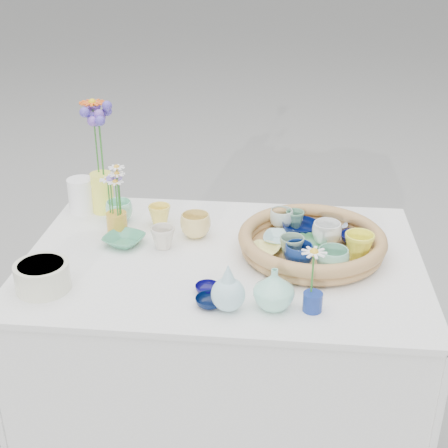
# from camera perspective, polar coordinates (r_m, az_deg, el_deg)

# --- Properties ---
(ground) EXTENTS (80.00, 80.00, 0.00)m
(ground) POSITION_cam_1_polar(r_m,az_deg,el_deg) (2.46, -0.05, -18.78)
(ground) COLOR gray
(display_table) EXTENTS (1.26, 0.86, 0.77)m
(display_table) POSITION_cam_1_polar(r_m,az_deg,el_deg) (2.46, -0.05, -18.78)
(display_table) COLOR white
(display_table) RESTS_ON ground
(wicker_tray) EXTENTS (0.47, 0.47, 0.08)m
(wicker_tray) POSITION_cam_1_polar(r_m,az_deg,el_deg) (2.02, 8.03, -1.68)
(wicker_tray) COLOR #9C6F48
(wicker_tray) RESTS_ON display_table
(tray_ceramic_0) EXTENTS (0.15, 0.15, 0.04)m
(tray_ceramic_0) POSITION_cam_1_polar(r_m,az_deg,el_deg) (2.10, 7.03, -0.42)
(tray_ceramic_0) COLOR #040E3B
(tray_ceramic_0) RESTS_ON wicker_tray
(tray_ceramic_1) EXTENTS (0.11, 0.11, 0.03)m
(tray_ceramic_1) POSITION_cam_1_polar(r_m,az_deg,el_deg) (2.08, 11.90, -1.32)
(tray_ceramic_1) COLOR #0B1151
(tray_ceramic_1) RESTS_ON wicker_tray
(tray_ceramic_2) EXTENTS (0.11, 0.11, 0.09)m
(tray_ceramic_2) POSITION_cam_1_polar(r_m,az_deg,el_deg) (1.97, 12.23, -2.01)
(tray_ceramic_2) COLOR yellow
(tray_ceramic_2) RESTS_ON wicker_tray
(tray_ceramic_3) EXTENTS (0.11, 0.11, 0.03)m
(tray_ceramic_3) POSITION_cam_1_polar(r_m,az_deg,el_deg) (2.01, 7.81, -1.90)
(tray_ceramic_3) COLOR #539D67
(tray_ceramic_3) RESTS_ON wicker_tray
(tray_ceramic_4) EXTENTS (0.10, 0.10, 0.07)m
(tray_ceramic_4) POSITION_cam_1_polar(r_m,az_deg,el_deg) (1.94, 6.21, -2.16)
(tray_ceramic_4) COLOR gray
(tray_ceramic_4) RESTS_ON wicker_tray
(tray_ceramic_5) EXTENTS (0.13, 0.13, 0.03)m
(tray_ceramic_5) POSITION_cam_1_polar(r_m,az_deg,el_deg) (2.04, 5.20, -1.41)
(tray_ceramic_5) COLOR #97C0BC
(tray_ceramic_5) RESTS_ON wicker_tray
(tray_ceramic_6) EXTENTS (0.11, 0.11, 0.06)m
(tray_ceramic_6) POSITION_cam_1_polar(r_m,az_deg,el_deg) (2.14, 5.27, 0.52)
(tray_ceramic_6) COLOR #B5C9BE
(tray_ceramic_6) RESTS_ON wicker_tray
(tray_ceramic_7) EXTENTS (0.10, 0.10, 0.08)m
(tray_ceramic_7) POSITION_cam_1_polar(r_m,az_deg,el_deg) (2.04, 9.37, -0.85)
(tray_ceramic_7) COLOR white
(tray_ceramic_7) RESTS_ON wicker_tray
(tray_ceramic_8) EXTENTS (0.10, 0.10, 0.02)m
(tray_ceramic_8) POSITION_cam_1_polar(r_m,az_deg,el_deg) (2.16, 10.00, -0.09)
(tray_ceramic_8) COLOR #9FB9DB
(tray_ceramic_8) RESTS_ON wicker_tray
(tray_ceramic_9) EXTENTS (0.11, 0.11, 0.07)m
(tray_ceramic_9) POSITION_cam_1_polar(r_m,az_deg,el_deg) (1.91, 6.84, -2.81)
(tray_ceramic_9) COLOR navy
(tray_ceramic_9) RESTS_ON wicker_tray
(tray_ceramic_10) EXTENTS (0.13, 0.13, 0.02)m
(tray_ceramic_10) POSITION_cam_1_polar(r_m,az_deg,el_deg) (1.97, 3.67, -2.43)
(tray_ceramic_10) COLOR #F2E97E
(tray_ceramic_10) RESTS_ON wicker_tray
(tray_ceramic_11) EXTENTS (0.10, 0.10, 0.08)m
(tray_ceramic_11) POSITION_cam_1_polar(r_m,az_deg,el_deg) (1.88, 9.91, -3.30)
(tray_ceramic_11) COLOR #76B899
(tray_ceramic_11) RESTS_ON wicker_tray
(tray_ceramic_12) EXTENTS (0.06, 0.06, 0.06)m
(tray_ceramic_12) POSITION_cam_1_polar(r_m,az_deg,el_deg) (2.14, 6.49, 0.43)
(tray_ceramic_12) COLOR #568C6D
(tray_ceramic_12) RESTS_ON wicker_tray
(loose_ceramic_0) EXTENTS (0.10, 0.10, 0.07)m
(loose_ceramic_0) POSITION_cam_1_polar(r_m,az_deg,el_deg) (2.20, -5.90, 0.82)
(loose_ceramic_0) COLOR #FFE256
(loose_ceramic_0) RESTS_ON display_table
(loose_ceramic_1) EXTENTS (0.13, 0.13, 0.08)m
(loose_ceramic_1) POSITION_cam_1_polar(r_m,az_deg,el_deg) (2.11, -2.62, -0.12)
(loose_ceramic_1) COLOR #E5C973
(loose_ceramic_1) RESTS_ON display_table
(loose_ceramic_2) EXTENTS (0.16, 0.16, 0.03)m
(loose_ceramic_2) POSITION_cam_1_polar(r_m,az_deg,el_deg) (2.09, -9.12, -1.46)
(loose_ceramic_2) COLOR #43946D
(loose_ceramic_2) RESTS_ON display_table
(loose_ceramic_3) EXTENTS (0.10, 0.10, 0.07)m
(loose_ceramic_3) POSITION_cam_1_polar(r_m,az_deg,el_deg) (2.04, -5.59, -1.25)
(loose_ceramic_3) COLOR beige
(loose_ceramic_3) RESTS_ON display_table
(loose_ceramic_4) EXTENTS (0.09, 0.09, 0.02)m
(loose_ceramic_4) POSITION_cam_1_polar(r_m,az_deg,el_deg) (1.81, -1.54, -5.93)
(loose_ceramic_4) COLOR #080548
(loose_ceramic_4) RESTS_ON display_table
(loose_ceramic_5) EXTENTS (0.11, 0.11, 0.07)m
(loose_ceramic_5) POSITION_cam_1_polar(r_m,az_deg,el_deg) (2.25, -9.56, 1.18)
(loose_ceramic_5) COLOR #8EE3BD
(loose_ceramic_5) RESTS_ON display_table
(loose_ceramic_6) EXTENTS (0.09, 0.09, 0.03)m
(loose_ceramic_6) POSITION_cam_1_polar(r_m,az_deg,el_deg) (1.75, -1.31, -7.10)
(loose_ceramic_6) COLOR black
(loose_ceramic_6) RESTS_ON display_table
(fluted_bowl) EXTENTS (0.17, 0.17, 0.08)m
(fluted_bowl) POSITION_cam_1_polar(r_m,az_deg,el_deg) (1.88, -16.27, -4.63)
(fluted_bowl) COLOR beige
(fluted_bowl) RESTS_ON display_table
(bud_vase_paleblue) EXTENTS (0.12, 0.12, 0.15)m
(bud_vase_paleblue) POSITION_cam_1_polar(r_m,az_deg,el_deg) (1.70, 0.38, -5.73)
(bud_vase_paleblue) COLOR #AAD7E0
(bud_vase_paleblue) RESTS_ON display_table
(bud_vase_seafoam) EXTENTS (0.15, 0.15, 0.12)m
(bud_vase_seafoam) POSITION_cam_1_polar(r_m,az_deg,el_deg) (1.72, 4.59, -5.89)
(bud_vase_seafoam) COLOR #96E1C6
(bud_vase_seafoam) RESTS_ON display_table
(bud_vase_cobalt) EXTENTS (0.06, 0.06, 0.05)m
(bud_vase_cobalt) POSITION_cam_1_polar(r_m,az_deg,el_deg) (1.73, 8.10, -7.06)
(bud_vase_cobalt) COLOR navy
(bud_vase_cobalt) RESTS_ON display_table
(single_daisy) EXTENTS (0.10, 0.10, 0.14)m
(single_daisy) POSITION_cam_1_polar(r_m,az_deg,el_deg) (1.70, 8.11, -4.39)
(single_daisy) COLOR white
(single_daisy) RESTS_ON bud_vase_cobalt
(tall_vase_yellow) EXTENTS (0.08, 0.08, 0.15)m
(tall_vase_yellow) POSITION_cam_1_polar(r_m,az_deg,el_deg) (2.31, -11.05, 2.83)
(tall_vase_yellow) COLOR #FFFC51
(tall_vase_yellow) RESTS_ON display_table
(gerbera) EXTENTS (0.14, 0.14, 0.27)m
(gerbera) POSITION_cam_1_polar(r_m,az_deg,el_deg) (2.26, -11.66, 7.70)
(gerbera) COLOR #F05B17
(gerbera) RESTS_ON tall_vase_yellow
(hydrangea) EXTENTS (0.09, 0.09, 0.30)m
(hydrangea) POSITION_cam_1_polar(r_m,az_deg,el_deg) (2.24, -11.18, 7.04)
(hydrangea) COLOR #4C3DA7
(hydrangea) RESTS_ON tall_vase_yellow
(white_pitcher) EXTENTS (0.16, 0.14, 0.13)m
(white_pitcher) POSITION_cam_1_polar(r_m,az_deg,el_deg) (2.34, -12.91, 2.57)
(white_pitcher) COLOR white
(white_pitcher) RESTS_ON display_table
(daisy_cup) EXTENTS (0.08, 0.08, 0.08)m
(daisy_cup) POSITION_cam_1_polar(r_m,az_deg,el_deg) (2.16, -9.76, 0.09)
(daisy_cup) COLOR gold
(daisy_cup) RESTS_ON display_table
(daisy_posy) EXTENTS (0.09, 0.09, 0.17)m
(daisy_posy) POSITION_cam_1_polar(r_m,az_deg,el_deg) (2.10, -10.06, 2.91)
(daisy_posy) COLOR white
(daisy_posy) RESTS_ON daisy_cup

